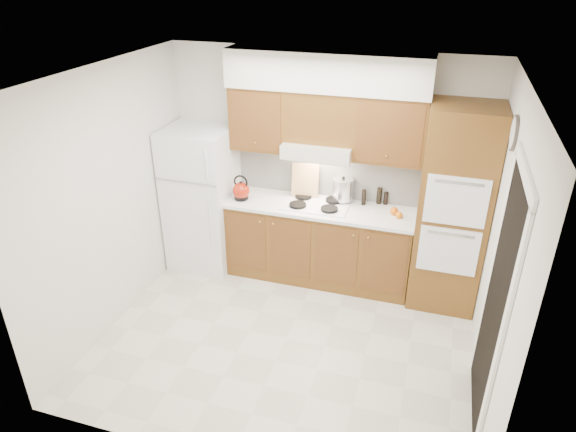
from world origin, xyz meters
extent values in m
plane|color=beige|center=(0.00, 0.00, 0.00)|extent=(3.60, 3.60, 0.00)
plane|color=white|center=(0.00, 0.00, 2.60)|extent=(3.60, 3.60, 0.00)
cube|color=silver|center=(0.00, 1.50, 1.30)|extent=(3.60, 0.02, 2.60)
cube|color=silver|center=(-1.80, 0.00, 1.30)|extent=(0.02, 3.00, 2.60)
cube|color=silver|center=(1.80, 0.00, 1.30)|extent=(0.02, 3.00, 2.60)
cube|color=white|center=(-1.41, 1.14, 0.86)|extent=(0.75, 0.72, 1.72)
cube|color=brown|center=(0.02, 1.20, 0.45)|extent=(2.11, 0.60, 0.90)
cube|color=white|center=(0.03, 1.19, 0.92)|extent=(2.13, 0.62, 0.04)
cube|color=white|center=(0.02, 1.49, 1.22)|extent=(2.11, 0.03, 0.56)
cube|color=brown|center=(1.44, 1.18, 1.10)|extent=(0.70, 0.65, 2.20)
cube|color=brown|center=(-0.71, 1.33, 1.85)|extent=(0.63, 0.33, 0.70)
cube|color=brown|center=(0.72, 1.33, 1.85)|extent=(0.73, 0.33, 0.70)
cube|color=silver|center=(-0.02, 1.27, 1.57)|extent=(0.75, 0.45, 0.15)
cube|color=brown|center=(-0.02, 1.33, 1.92)|extent=(0.75, 0.33, 0.55)
cube|color=silver|center=(0.03, 1.32, 2.40)|extent=(2.13, 0.36, 0.40)
cube|color=white|center=(-0.02, 1.21, 0.95)|extent=(0.74, 0.50, 0.01)
cube|color=black|center=(1.79, -0.35, 1.05)|extent=(0.02, 0.90, 2.10)
cylinder|color=#3F3833|center=(1.79, 0.55, 2.15)|extent=(0.02, 0.30, 0.30)
sphere|color=#9C1D0B|center=(-0.88, 1.09, 1.05)|extent=(0.25, 0.25, 0.20)
cube|color=tan|center=(-0.20, 1.37, 1.14)|extent=(0.32, 0.14, 0.41)
cylinder|color=silver|center=(0.24, 1.38, 1.09)|extent=(0.26, 0.26, 0.24)
cylinder|color=black|center=(0.49, 1.37, 1.03)|extent=(0.06, 0.06, 0.18)
cylinder|color=black|center=(0.64, 1.45, 1.03)|extent=(0.08, 0.08, 0.19)
cylinder|color=black|center=(0.72, 1.45, 1.01)|extent=(0.06, 0.06, 0.14)
sphere|color=orange|center=(0.90, 1.15, 0.98)|extent=(0.10, 0.10, 0.07)
sphere|color=orange|center=(0.84, 1.21, 0.98)|extent=(0.11, 0.11, 0.09)
camera|label=1|loc=(1.20, -3.86, 3.45)|focal=32.00mm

